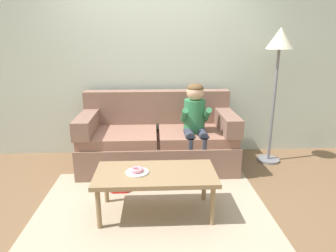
{
  "coord_description": "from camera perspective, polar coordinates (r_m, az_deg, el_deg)",
  "views": [
    {
      "loc": [
        0.03,
        -2.83,
        1.61
      ],
      "look_at": [
        0.19,
        0.45,
        0.65
      ],
      "focal_mm": 32.01,
      "sensor_mm": 36.0,
      "label": 1
    }
  ],
  "objects": [
    {
      "name": "ground",
      "position": [
        3.26,
        -3.01,
        -13.35
      ],
      "size": [
        10.0,
        10.0,
        0.0
      ],
      "primitive_type": "plane",
      "color": "brown"
    },
    {
      "name": "wall_back",
      "position": [
        4.24,
        -3.27,
        13.41
      ],
      "size": [
        8.0,
        0.1,
        2.8
      ],
      "primitive_type": "cube",
      "color": "beige",
      "rests_on": "ground"
    },
    {
      "name": "area_rug",
      "position": [
        3.04,
        -3.01,
        -15.58
      ],
      "size": [
        2.24,
        1.68,
        0.01
      ],
      "primitive_type": "cube",
      "color": "tan",
      "rests_on": "ground"
    },
    {
      "name": "couch",
      "position": [
        3.89,
        -1.95,
        -2.72
      ],
      "size": [
        1.94,
        0.9,
        0.94
      ],
      "color": "#846051",
      "rests_on": "ground"
    },
    {
      "name": "coffee_table",
      "position": [
        2.81,
        -2.39,
        -9.58
      ],
      "size": [
        1.11,
        0.56,
        0.43
      ],
      "color": "#937551",
      "rests_on": "ground"
    },
    {
      "name": "person_child",
      "position": [
        3.63,
        5.2,
        1.23
      ],
      "size": [
        0.34,
        0.58,
        1.1
      ],
      "color": "#337A4C",
      "rests_on": "ground"
    },
    {
      "name": "plate",
      "position": [
        2.78,
        -5.89,
        -8.74
      ],
      "size": [
        0.21,
        0.21,
        0.01
      ],
      "primitive_type": "cylinder",
      "color": "white",
      "rests_on": "coffee_table"
    },
    {
      "name": "donut",
      "position": [
        2.77,
        -5.9,
        -8.27
      ],
      "size": [
        0.15,
        0.15,
        0.04
      ],
      "primitive_type": "torus",
      "rotation": [
        0.0,
        0.0,
        0.34
      ],
      "color": "pink",
      "rests_on": "plate"
    },
    {
      "name": "toy_controller",
      "position": [
        3.37,
        -9.07,
        -12.03
      ],
      "size": [
        0.23,
        0.09,
        0.05
      ],
      "rotation": [
        0.0,
        0.0,
        0.52
      ],
      "color": "red",
      "rests_on": "ground"
    },
    {
      "name": "floor_lamp",
      "position": [
        4.06,
        20.34,
        12.93
      ],
      "size": [
        0.34,
        0.34,
        1.75
      ],
      "color": "slate",
      "rests_on": "ground"
    }
  ]
}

